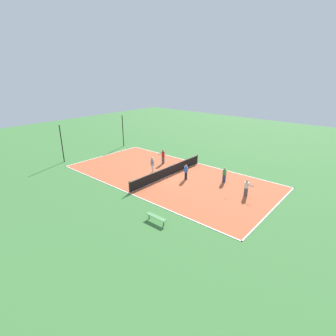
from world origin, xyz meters
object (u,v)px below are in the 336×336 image
object	(u,v)px
player_far_white	(246,187)
player_far_green	(224,174)
tennis_ball_far_baseline	(116,161)
tennis_net	(168,171)
player_near_blue	(186,171)
tennis_ball_right_alley	(99,162)
bench	(156,217)
player_coach_red	(163,156)
tennis_ball_midcourt	(226,199)
fence_post_back_right	(123,131)
fence_post_back_left	(62,144)
player_baseline_gray	(152,164)

from	to	relation	value
player_far_white	player_far_green	bearing A→B (deg)	176.27
tennis_ball_far_baseline	tennis_net	bearing A→B (deg)	-86.05
player_near_blue	tennis_ball_right_alley	xyz separation A→B (m)	(-2.63, 11.00, -0.85)
bench	player_coach_red	bearing A→B (deg)	-50.57
player_coach_red	tennis_ball_far_baseline	bearing A→B (deg)	-54.27
player_far_green	bench	bearing A→B (deg)	-89.12
tennis_ball_midcourt	player_coach_red	bearing A→B (deg)	71.66
fence_post_back_right	tennis_ball_midcourt	bearing A→B (deg)	-105.41
player_near_blue	fence_post_back_right	size ratio (longest dim) A/B	0.35
player_coach_red	fence_post_back_right	world-z (taller)	fence_post_back_right
tennis_net	player_far_green	distance (m)	5.70
player_near_blue	tennis_ball_midcourt	distance (m)	5.44
player_coach_red	fence_post_back_left	size ratio (longest dim) A/B	0.38
tennis_ball_far_baseline	fence_post_back_left	world-z (taller)	fence_post_back_left
player_baseline_gray	fence_post_back_left	size ratio (longest dim) A/B	0.40
player_far_green	tennis_ball_far_baseline	distance (m)	13.31
tennis_ball_far_baseline	player_baseline_gray	bearing A→B (deg)	-88.98
player_far_white	tennis_ball_right_alley	xyz separation A→B (m)	(-3.07, 17.19, -0.80)
tennis_ball_far_baseline	tennis_ball_right_alley	size ratio (longest dim) A/B	1.00
tennis_net	player_coach_red	world-z (taller)	player_coach_red
player_baseline_gray	tennis_ball_far_baseline	xyz separation A→B (m)	(-0.11, 5.98, -0.99)
tennis_net	tennis_ball_far_baseline	distance (m)	7.83
tennis_ball_far_baseline	fence_post_back_right	size ratio (longest dim) A/B	0.02
player_baseline_gray	fence_post_back_right	size ratio (longest dim) A/B	0.40
player_far_green	tennis_ball_far_baseline	world-z (taller)	player_far_green
player_far_green	tennis_ball_far_baseline	bearing A→B (deg)	-165.95
tennis_net	player_baseline_gray	distance (m)	1.92
tennis_ball_midcourt	fence_post_back_right	world-z (taller)	fence_post_back_right
player_far_green	tennis_ball_midcourt	size ratio (longest dim) A/B	21.87
player_near_blue	player_coach_red	bearing A→B (deg)	15.80
player_near_blue	fence_post_back_left	distance (m)	15.32
player_baseline_gray	tennis_ball_midcourt	size ratio (longest dim) A/B	25.96
player_far_white	player_coach_red	xyz separation A→B (m)	(1.66, 11.11, 0.13)
player_far_white	tennis_ball_right_alley	world-z (taller)	player_far_white
player_baseline_gray	player_coach_red	world-z (taller)	player_baseline_gray
player_near_blue	fence_post_back_right	xyz separation A→B (m)	(4.13, 14.37, 1.32)
player_far_green	tennis_ball_midcourt	world-z (taller)	player_far_green
player_far_white	fence_post_back_right	bearing A→B (deg)	-167.53
tennis_net	fence_post_back_right	world-z (taller)	fence_post_back_right
bench	fence_post_back_right	xyz separation A→B (m)	(11.88, 17.55, 1.84)
tennis_ball_far_baseline	fence_post_back_left	bearing A→B (deg)	131.32
tennis_ball_right_alley	player_coach_red	bearing A→B (deg)	-52.16
tennis_net	tennis_ball_right_alley	world-z (taller)	tennis_net
tennis_ball_midcourt	tennis_ball_right_alley	world-z (taller)	same
bench	player_coach_red	distance (m)	12.75
bench	player_far_white	size ratio (longest dim) A/B	1.17
tennis_net	player_near_blue	distance (m)	2.01
player_far_green	fence_post_back_right	distance (m)	17.81
tennis_net	player_baseline_gray	xyz separation A→B (m)	(-0.43, 1.81, 0.48)
tennis_net	player_far_white	size ratio (longest dim) A/B	7.19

